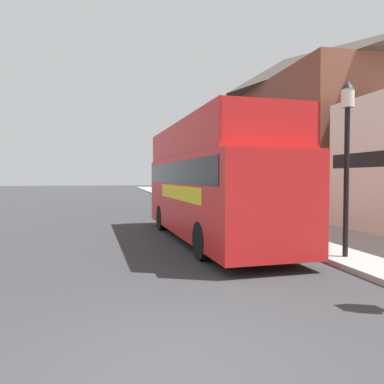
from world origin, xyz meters
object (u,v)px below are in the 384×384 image
Objects in this scene: parked_car_ahead_of_bus at (186,203)px; lamp_post_second at (227,158)px; tour_bus at (209,188)px; lamp_post_nearest at (347,135)px; lamp_post_third at (188,160)px.

lamp_post_second reaches higher than parked_car_ahead_of_bus.
tour_bus is 2.20× the size of lamp_post_nearest.
lamp_post_third is at bearing 90.39° from lamp_post_nearest.
lamp_post_third is at bearing 78.31° from tour_bus.
tour_bus is at bearing 122.93° from lamp_post_nearest.
tour_bus is 4.90m from lamp_post_nearest.
lamp_post_third is (-0.02, 9.61, 0.30)m from lamp_post_second.
lamp_post_second is at bearing -61.40° from parked_car_ahead_of_bus.
lamp_post_nearest is at bearing -83.80° from parked_car_ahead_of_bus.
parked_car_ahead_of_bus is at bearing -102.53° from lamp_post_third.
lamp_post_second is (-0.11, 9.61, -0.09)m from lamp_post_nearest.
lamp_post_third is (-0.13, 19.22, 0.21)m from lamp_post_nearest.
tour_bus is 15.56m from lamp_post_third.
lamp_post_third reaches higher than parked_car_ahead_of_bus.
lamp_post_third is at bearing 75.94° from parked_car_ahead_of_bus.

